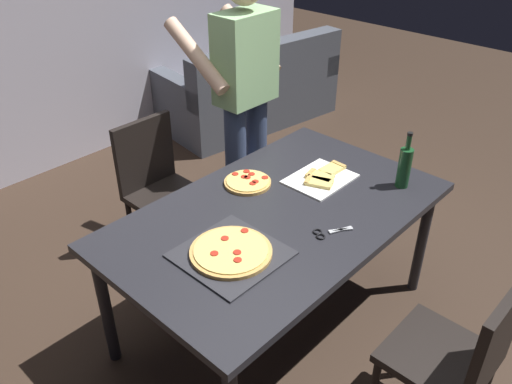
% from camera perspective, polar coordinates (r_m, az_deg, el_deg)
% --- Properties ---
extents(ground_plane, '(12.00, 12.00, 0.00)m').
position_cam_1_polar(ground_plane, '(3.09, 2.09, -13.70)').
color(ground_plane, '#38281E').
extents(dining_table, '(1.72, 1.05, 0.75)m').
position_cam_1_polar(dining_table, '(2.64, 2.38, -3.33)').
color(dining_table, '#232328').
rests_on(dining_table, ground_plane).
extents(chair_near_camera, '(0.42, 0.42, 0.90)m').
position_cam_1_polar(chair_near_camera, '(2.40, 21.54, -16.11)').
color(chair_near_camera, black).
rests_on(chair_near_camera, ground_plane).
extents(chair_far_side, '(0.42, 0.42, 0.90)m').
position_cam_1_polar(chair_far_side, '(3.37, -10.73, 1.18)').
color(chair_far_side, black).
rests_on(chair_far_side, ground_plane).
extents(couch, '(1.80, 1.07, 0.85)m').
position_cam_1_polar(couch, '(5.25, -0.55, 10.82)').
color(couch, '#4C515B').
rests_on(couch, ground_plane).
extents(person_serving_pizza, '(0.55, 0.54, 1.75)m').
position_cam_1_polar(person_serving_pizza, '(3.34, -1.33, 10.76)').
color(person_serving_pizza, '#38476B').
rests_on(person_serving_pizza, ground_plane).
extents(pepperoni_pizza_on_tray, '(0.43, 0.43, 0.04)m').
position_cam_1_polar(pepperoni_pizza_on_tray, '(2.32, -2.75, -6.61)').
color(pepperoni_pizza_on_tray, '#2D2D33').
rests_on(pepperoni_pizza_on_tray, dining_table).
extents(pizza_slices_on_towel, '(0.37, 0.28, 0.03)m').
position_cam_1_polar(pizza_slices_on_towel, '(2.88, 7.15, 1.61)').
color(pizza_slices_on_towel, white).
rests_on(pizza_slices_on_towel, dining_table).
extents(wine_bottle, '(0.07, 0.07, 0.32)m').
position_cam_1_polar(wine_bottle, '(2.86, 15.90, 2.70)').
color(wine_bottle, '#194723').
rests_on(wine_bottle, dining_table).
extents(kitchen_scissors, '(0.19, 0.14, 0.01)m').
position_cam_1_polar(kitchen_scissors, '(2.47, 7.74, -4.40)').
color(kitchen_scissors, silver).
rests_on(kitchen_scissors, dining_table).
extents(second_pizza_plain, '(0.25, 0.25, 0.03)m').
position_cam_1_polar(second_pizza_plain, '(2.82, -0.92, 1.09)').
color(second_pizza_plain, tan).
rests_on(second_pizza_plain, dining_table).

